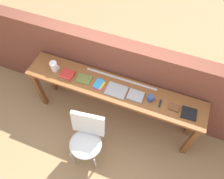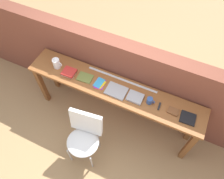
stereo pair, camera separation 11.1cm
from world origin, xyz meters
The scene contains 15 objects.
ground_plane centered at (0.00, 0.00, 0.00)m, with size 40.00×40.00×0.00m, color tan.
brick_wall_back centered at (0.00, 0.64, 0.69)m, with size 6.00×0.20×1.38m, color brown.
sideboard centered at (0.00, 0.30, 0.74)m, with size 2.50×0.44×0.88m.
chair_white_moulded centered at (-0.13, -0.35, 0.53)m, with size 0.49×0.51×0.89m.
pitcher_white centered at (-0.88, 0.29, 0.96)m, with size 0.14×0.10×0.18m.
book_stack_leftmost centered at (-0.66, 0.25, 0.91)m, with size 0.19×0.17×0.05m.
magazine_cycling centered at (-0.42, 0.28, 0.89)m, with size 0.21×0.15×0.02m, color olive.
pamphlet_pile_colourful centered at (-0.19, 0.27, 0.89)m, with size 0.15×0.19×0.01m.
book_open_centre centered at (0.06, 0.26, 0.89)m, with size 0.27×0.21×0.02m, color #9E9EA3.
book_grey_hardcover centered at (0.32, 0.27, 0.90)m, with size 0.20×0.17×0.03m, color #9E9EA3.
mug centered at (0.51, 0.28, 0.92)m, with size 0.11×0.08×0.09m.
multitool_folded centered at (0.64, 0.28, 0.89)m, with size 0.02×0.11×0.02m, color black.
leather_journal_brown centered at (0.82, 0.28, 0.89)m, with size 0.13×0.10×0.02m, color brown.
book_repair_rightmost centered at (1.01, 0.27, 0.89)m, with size 0.18×0.17×0.02m, color black.
ruler_metal_back_edge centered at (0.05, 0.47, 0.88)m, with size 1.02×0.03×0.00m, color silver.
Camera 2 is at (0.68, -1.20, 3.29)m, focal length 35.00 mm.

